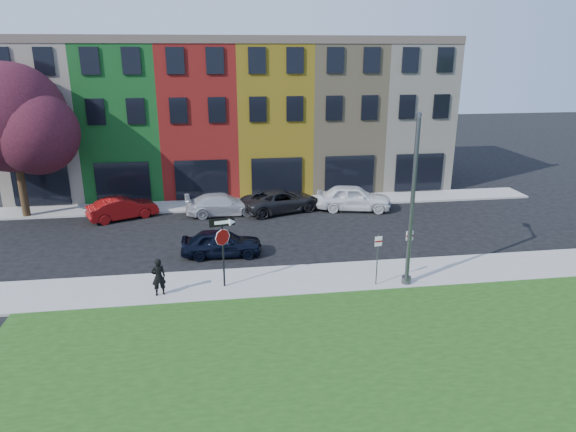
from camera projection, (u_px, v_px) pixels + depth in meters
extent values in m
plane|color=black|center=(329.00, 313.00, 19.66)|extent=(120.00, 120.00, 0.00)
cube|color=#989590|center=(358.00, 276.00, 22.74)|extent=(40.00, 3.00, 0.12)
cube|color=#989590|center=(233.00, 204.00, 33.36)|extent=(40.00, 2.40, 0.12)
cube|color=beige|center=(56.00, 119.00, 36.03)|extent=(5.00, 10.00, 10.00)
cube|color=#258A33|center=(129.00, 118.00, 36.71)|extent=(5.00, 10.00, 10.00)
cube|color=red|center=(200.00, 116.00, 37.40)|extent=(5.00, 10.00, 10.00)
cube|color=gold|center=(268.00, 115.00, 38.08)|extent=(5.00, 10.00, 10.00)
cube|color=#917F5D|center=(334.00, 114.00, 38.76)|extent=(5.00, 10.00, 10.00)
cube|color=beige|center=(397.00, 113.00, 39.45)|extent=(5.00, 10.00, 10.00)
cube|color=black|center=(240.00, 178.00, 34.05)|extent=(30.00, 0.12, 2.60)
cylinder|color=black|center=(223.00, 254.00, 21.22)|extent=(0.08, 0.08, 2.93)
cylinder|color=white|center=(223.00, 237.00, 20.97)|extent=(0.71, 0.18, 0.72)
cylinder|color=#7F0706|center=(223.00, 237.00, 20.95)|extent=(0.67, 0.16, 0.68)
cube|color=black|center=(222.00, 222.00, 20.77)|extent=(1.04, 0.26, 0.34)
cube|color=white|center=(222.00, 222.00, 20.75)|extent=(0.65, 0.16, 0.14)
imported|color=black|center=(159.00, 277.00, 20.65)|extent=(0.77, 0.68, 1.57)
imported|color=black|center=(222.00, 243.00, 25.00)|extent=(1.86, 4.02, 1.33)
imported|color=maroon|center=(122.00, 208.00, 30.47)|extent=(4.42, 5.07, 1.33)
imported|color=#B7B6BC|center=(222.00, 204.00, 31.27)|extent=(2.49, 4.75, 1.30)
imported|color=black|center=(281.00, 201.00, 31.89)|extent=(5.31, 6.39, 1.39)
imported|color=white|center=(353.00, 198.00, 32.15)|extent=(3.80, 5.45, 1.59)
cylinder|color=#494B4E|center=(412.00, 204.00, 20.85)|extent=(0.18, 0.18, 7.04)
cylinder|color=#494B4E|center=(406.00, 280.00, 21.89)|extent=(0.40, 0.40, 0.30)
cylinder|color=#494B4E|center=(419.00, 116.00, 20.72)|extent=(0.86, 1.90, 0.12)
cube|color=#494B4E|center=(419.00, 114.00, 21.75)|extent=(0.44, 0.60, 0.16)
cylinder|color=#494B4E|center=(377.00, 259.00, 21.46)|extent=(0.05, 0.05, 2.29)
cube|color=white|center=(378.00, 241.00, 21.18)|extent=(0.32, 0.06, 0.42)
cube|color=#7F0706|center=(379.00, 241.00, 21.16)|extent=(0.32, 0.05, 0.06)
cylinder|color=#494B4E|center=(408.00, 255.00, 21.74)|extent=(0.05, 0.05, 2.44)
cube|color=white|center=(410.00, 236.00, 21.44)|extent=(0.32, 0.03, 0.42)
cube|color=#7F0706|center=(410.00, 236.00, 21.42)|extent=(0.32, 0.02, 0.06)
cylinder|color=black|center=(22.00, 186.00, 30.32)|extent=(0.44, 0.44, 3.67)
sphere|color=black|center=(11.00, 118.00, 29.08)|extent=(6.20, 6.20, 6.20)
sphere|color=black|center=(36.00, 133.00, 28.66)|extent=(4.65, 4.65, 4.65)
sphere|color=black|center=(17.00, 97.00, 29.37)|extent=(3.72, 3.72, 3.72)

